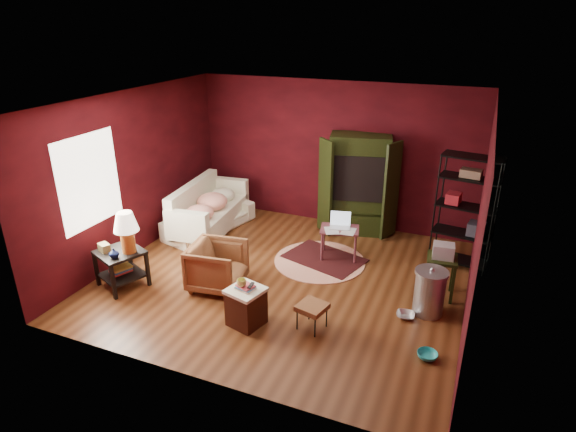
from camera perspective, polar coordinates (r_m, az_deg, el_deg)
name	(u,v)px	position (r m, az deg, el deg)	size (l,w,h in m)	color
room	(280,196)	(7.18, -0.95, 2.40)	(5.54, 5.04, 2.84)	brown
sofa	(209,213)	(9.41, -9.36, 0.41)	(1.89, 0.55, 0.74)	white
armchair	(217,264)	(7.43, -8.39, -5.64)	(0.77, 0.72, 0.80)	black
pet_bowl_steel	(406,310)	(6.98, 13.81, -10.74)	(0.25, 0.06, 0.25)	silver
pet_bowl_turquoise	(428,350)	(6.32, 16.26, -14.97)	(0.25, 0.08, 0.25)	#29BFC3
vase	(114,253)	(7.53, -19.93, -4.16)	(0.15, 0.15, 0.15)	#0D1842
mug	(242,282)	(6.38, -5.53, -7.78)	(0.13, 0.10, 0.13)	#D1CE66
side_table	(123,243)	(7.64, -18.93, -3.00)	(0.81, 0.81, 1.23)	black
sofa_cushions	(207,210)	(9.37, -9.57, 0.66)	(1.04, 2.14, 0.87)	white
hamper	(246,306)	(6.60, -4.98, -10.55)	(0.54, 0.54, 0.62)	#492010
footstool	(312,308)	(6.49, 2.88, -10.83)	(0.43, 0.43, 0.37)	black
rug_round	(320,261)	(8.28, 3.76, -5.33)	(1.75, 1.75, 0.01)	#F5E6CC
rug_oriental	(324,258)	(8.35, 4.31, -5.00)	(1.49, 1.20, 0.01)	#471315
laptop_desk	(340,231)	(8.23, 6.14, -1.83)	(0.73, 0.62, 0.80)	brown
tv_armoire	(358,183)	(9.12, 8.35, 3.90)	(1.46, 0.99, 1.90)	black
wire_shelving	(467,207)	(8.24, 20.42, 0.96)	(0.98, 0.54, 1.90)	black
small_stand	(443,258)	(7.37, 17.84, -4.71)	(0.46, 0.46, 0.85)	black
trash_can	(429,292)	(7.05, 16.42, -8.62)	(0.59, 0.59, 0.72)	#B6B9BE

